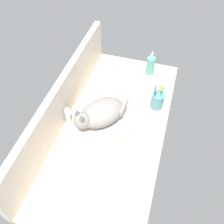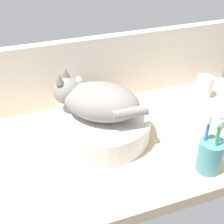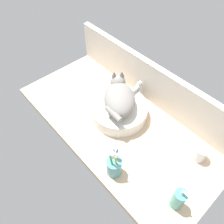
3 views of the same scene
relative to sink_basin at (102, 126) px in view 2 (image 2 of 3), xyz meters
The scene contains 7 objects.
ground_plane 8.00cm from the sink_basin, 56.19° to the right, with size 124.42×59.62×4.00cm, color #D1B28E.
backsplash_panel 25.44cm from the sink_basin, 83.02° to the left, with size 124.42×3.60×25.81cm, color silver.
sink_basin is the anchor object (origin of this frame).
cat 9.92cm from the sink_basin, 144.65° to the left, with size 30.14×28.89×14.00cm.
faucet 18.19cm from the sink_basin, 97.33° to the left, with size 4.17×11.86×13.60cm.
toothbrush_cup 35.87cm from the sink_basin, 46.87° to the right, with size 7.41×7.41×18.71cm.
water_glass 48.84cm from the sink_basin, 13.02° to the left, with size 6.73×6.73×8.54cm.
Camera 2 is at (-28.35, -75.96, 66.15)cm, focal length 50.00 mm.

